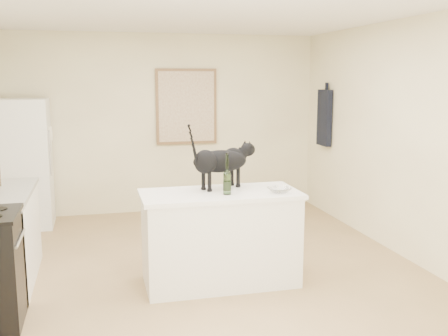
% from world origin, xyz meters
% --- Properties ---
extents(floor, '(5.50, 5.50, 0.00)m').
position_xyz_m(floor, '(0.00, 0.00, 0.00)').
color(floor, tan).
rests_on(floor, ground).
extents(ceiling, '(5.50, 5.50, 0.00)m').
position_xyz_m(ceiling, '(0.00, 0.00, 2.60)').
color(ceiling, white).
rests_on(ceiling, ground).
extents(wall_back, '(4.50, 0.00, 4.50)m').
position_xyz_m(wall_back, '(0.00, 2.75, 1.30)').
color(wall_back, '#FBF4C2').
rests_on(wall_back, ground).
extents(wall_front, '(4.50, 0.00, 4.50)m').
position_xyz_m(wall_front, '(0.00, -2.75, 1.30)').
color(wall_front, '#FBF4C2').
rests_on(wall_front, ground).
extents(wall_right, '(0.00, 5.50, 5.50)m').
position_xyz_m(wall_right, '(2.25, 0.00, 1.30)').
color(wall_right, '#FBF4C2').
rests_on(wall_right, ground).
extents(island_base, '(1.44, 0.67, 0.86)m').
position_xyz_m(island_base, '(0.10, -0.20, 0.43)').
color(island_base, white).
rests_on(island_base, floor).
extents(island_top, '(1.50, 0.70, 0.04)m').
position_xyz_m(island_top, '(0.10, -0.20, 0.88)').
color(island_top, white).
rests_on(island_top, island_base).
extents(left_cabinets, '(0.60, 1.40, 0.86)m').
position_xyz_m(left_cabinets, '(-1.95, 0.30, 0.43)').
color(left_cabinets, white).
rests_on(left_cabinets, floor).
extents(fridge, '(0.68, 0.68, 1.70)m').
position_xyz_m(fridge, '(-1.95, 2.35, 0.85)').
color(fridge, white).
rests_on(fridge, floor).
extents(artwork_frame, '(0.90, 0.03, 1.10)m').
position_xyz_m(artwork_frame, '(0.30, 2.72, 1.55)').
color(artwork_frame, brown).
rests_on(artwork_frame, wall_back).
extents(artwork_canvas, '(0.82, 0.00, 1.02)m').
position_xyz_m(artwork_canvas, '(0.30, 2.70, 1.55)').
color(artwork_canvas, beige).
rests_on(artwork_canvas, wall_back).
extents(hanging_garment, '(0.08, 0.34, 0.80)m').
position_xyz_m(hanging_garment, '(2.19, 2.05, 1.40)').
color(hanging_garment, black).
rests_on(hanging_garment, wall_right).
extents(black_cat, '(0.72, 0.46, 0.48)m').
position_xyz_m(black_cat, '(0.14, -0.05, 1.14)').
color(black_cat, black).
rests_on(black_cat, island_top).
extents(wine_bottle, '(0.08, 0.08, 0.34)m').
position_xyz_m(wine_bottle, '(0.14, -0.32, 1.07)').
color(wine_bottle, '#285220').
rests_on(wine_bottle, island_top).
extents(glass_bowl, '(0.24, 0.24, 0.05)m').
position_xyz_m(glass_bowl, '(0.63, -0.37, 0.93)').
color(glass_bowl, white).
rests_on(glass_bowl, island_top).
extents(fridge_paper, '(0.06, 0.14, 0.19)m').
position_xyz_m(fridge_paper, '(-1.60, 2.34, 1.24)').
color(fridge_paper, white).
rests_on(fridge_paper, fridge).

